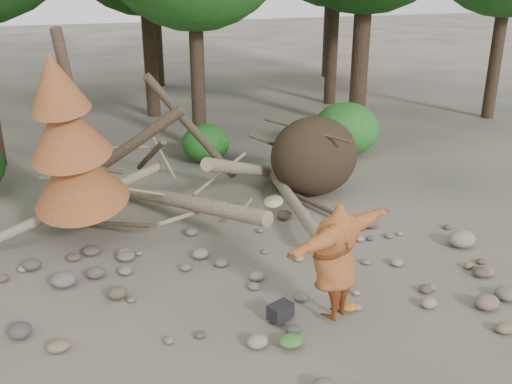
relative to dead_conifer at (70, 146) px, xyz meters
name	(u,v)px	position (x,y,z in m)	size (l,w,h in m)	color
ground	(286,297)	(3.12, -3.37, -2.11)	(120.00, 120.00, 0.00)	#514C44
deadfall_pile	(294,161)	(5.13, 0.87, -1.16)	(8.55, 5.24, 3.30)	#332619
dead_conifer	(70,146)	(0.00, 0.00, 0.00)	(2.06, 2.16, 4.35)	#4C3F30
bush_mid	(206,143)	(3.92, 4.43, -1.55)	(1.40, 1.40, 1.12)	#1F641D
bush_right	(346,129)	(8.12, 3.63, -1.31)	(2.00, 2.00, 1.60)	#287725
frisbee_thrower	(335,261)	(3.55, -4.26, -1.06)	(2.52, 1.57, 2.28)	brown
backpack	(280,314)	(2.74, -4.02, -1.98)	(0.38, 0.26, 0.26)	black
cloth_green	(291,343)	(2.62, -4.71, -2.04)	(0.39, 0.32, 0.15)	#366C2B
cloth_orange	(349,310)	(3.91, -4.17, -2.06)	(0.27, 0.22, 0.10)	#C07021
boulder_front_right	(487,302)	(6.10, -4.88, -1.99)	(0.42, 0.38, 0.25)	#7E5F4E
boulder_mid_right	(462,239)	(7.25, -2.84, -1.94)	(0.56, 0.50, 0.33)	gray
boulder_mid_left	(64,279)	(-0.44, -1.65, -1.98)	(0.45, 0.41, 0.27)	#625953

